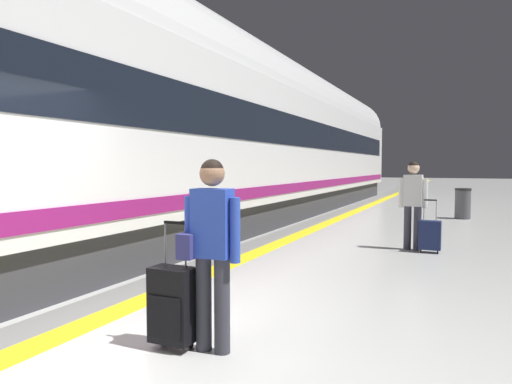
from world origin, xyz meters
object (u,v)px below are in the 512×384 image
Objects in this scene: rolling_suitcase_foreground at (172,305)px; waste_bin at (463,203)px; suitcase_near at (430,235)px; traveller_foreground at (211,241)px; high_speed_train at (251,133)px; passenger_near at (413,199)px.

rolling_suitcase_foreground is 11.88m from waste_bin.
waste_bin is at bearing 85.02° from suitcase_near.
traveller_foreground is 0.66m from rolling_suitcase_foreground.
suitcase_near reaches higher than waste_bin.
rolling_suitcase_foreground reaches higher than suitcase_near.
high_speed_train is at bearing -151.01° from waste_bin.
high_speed_train is at bearing 148.75° from passenger_near.
passenger_near is 5.98m from waste_bin.
rolling_suitcase_foreground is 1.21× the size of waste_bin.
high_speed_train is 5.68m from passenger_near.
traveller_foreground is 5.71m from suitcase_near.
high_speed_train reaches higher than rolling_suitcase_foreground.
high_speed_train is 9.37m from traveller_foreground.
passenger_near is (4.68, -2.84, -1.54)m from high_speed_train.
high_speed_train is 17.41× the size of passenger_near.
suitcase_near is at bearing -94.98° from waste_bin.
suitcase_near is (0.32, -0.18, -0.64)m from passenger_near.
passenger_near is (1.07, 5.67, 0.02)m from traveller_foreground.
high_speed_train is at bearing 110.82° from rolling_suitcase_foreground.
passenger_near reaches higher than traveller_foreground.
waste_bin is at bearing 28.99° from high_speed_train.
rolling_suitcase_foreground is at bearing -69.18° from high_speed_train.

